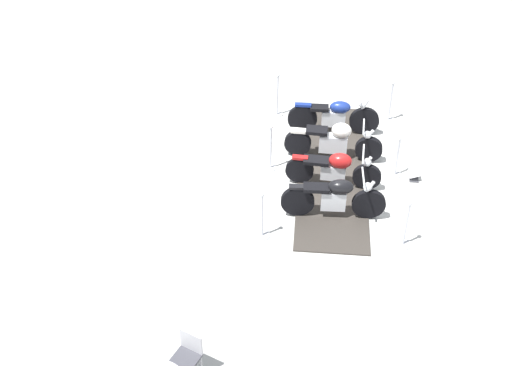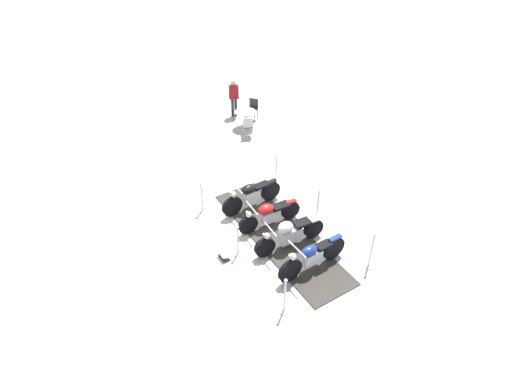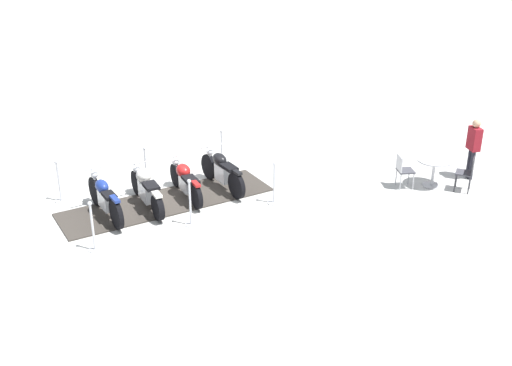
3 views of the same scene
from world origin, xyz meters
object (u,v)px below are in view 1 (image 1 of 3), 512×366
at_px(stanchion_left_mid, 271,153).
at_px(stanchion_right_rear, 390,107).
at_px(motorcycle_cream, 335,141).
at_px(cafe_chair_near_table, 188,354).
at_px(stanchion_right_front, 405,232).
at_px(info_placard, 414,175).
at_px(motorcycle_navy, 335,116).
at_px(stanchion_right_mid, 396,162).
at_px(stanchion_left_rear, 277,100).
at_px(motorcycle_black, 335,197).
at_px(motorcycle_maroon, 335,168).
at_px(stanchion_left_front, 262,222).

xyz_separation_m(stanchion_left_mid, stanchion_right_rear, (0.98, 3.41, -0.05)).
height_order(motorcycle_cream, cafe_chair_near_table, motorcycle_cream).
distance_m(motorcycle_cream, stanchion_right_front, 3.07).
relative_size(info_placard, cafe_chair_near_table, 0.48).
height_order(motorcycle_navy, stanchion_right_mid, motorcycle_navy).
bearing_deg(stanchion_left_rear, info_placard, -1.07).
height_order(motorcycle_black, motorcycle_maroon, motorcycle_black).
bearing_deg(motorcycle_cream, stanchion_right_rear, 55.46).
bearing_deg(stanchion_left_front, stanchion_left_mid, 124.86).
bearing_deg(stanchion_left_front, stanchion_right_mid, 73.95).
distance_m(motorcycle_black, stanchion_left_rear, 4.03).
xyz_separation_m(motorcycle_cream, stanchion_left_mid, (-0.87, -1.22, -0.07)).
bearing_deg(motorcycle_black, motorcycle_maroon, 87.67).
bearing_deg(stanchion_left_rear, motorcycle_navy, 8.33).
bearing_deg(motorcycle_maroon, motorcycle_black, -86.54).
distance_m(stanchion_left_front, stanchion_right_front, 2.76).
distance_m(motorcycle_cream, stanchion_left_mid, 1.50).
relative_size(motorcycle_navy, stanchion_left_mid, 1.57).
height_order(stanchion_right_rear, cafe_chair_near_table, stanchion_right_rear).
bearing_deg(motorcycle_maroon, motorcycle_navy, 93.95).
distance_m(motorcycle_cream, info_placard, 1.89).
bearing_deg(stanchion_left_front, info_placard, 69.46).
distance_m(stanchion_right_rear, stanchion_left_front, 5.26).
bearing_deg(stanchion_right_rear, motorcycle_navy, -117.53).
bearing_deg(motorcycle_maroon, motorcycle_cream, 94.09).
distance_m(stanchion_left_rear, stanchion_right_mid, 3.55).
bearing_deg(stanchion_right_rear, stanchion_right_front, -55.14).
bearing_deg(stanchion_right_rear, motorcycle_cream, -93.05).
distance_m(motorcycle_maroon, stanchion_right_front, 2.19).
bearing_deg(stanchion_right_mid, stanchion_right_rear, 124.86).
xyz_separation_m(stanchion_left_front, stanchion_right_mid, (0.98, 3.41, 0.00)).
relative_size(motorcycle_black, motorcycle_cream, 0.90).
bearing_deg(motorcycle_maroon, info_placard, 18.55).
bearing_deg(stanchion_left_mid, stanchion_left_rear, 124.86).
distance_m(motorcycle_black, cafe_chair_near_table, 4.65).
bearing_deg(stanchion_right_rear, stanchion_left_rear, -145.14).
distance_m(motorcycle_maroon, motorcycle_cream, 1.02).
relative_size(motorcycle_cream, info_placard, 4.62).
height_order(motorcycle_black, stanchion_left_rear, stanchion_left_rear).
bearing_deg(info_placard, stanchion_right_front, -10.65).
xyz_separation_m(motorcycle_navy, stanchion_right_rear, (0.70, 1.35, -0.13)).
distance_m(stanchion_right_rear, cafe_chair_near_table, 8.63).
height_order(stanchion_right_rear, stanchion_left_front, same).
height_order(motorcycle_maroon, stanchion_left_rear, stanchion_left_rear).
relative_size(motorcycle_black, motorcycle_navy, 0.97).
relative_size(motorcycle_cream, stanchion_right_mid, 1.93).
distance_m(motorcycle_cream, stanchion_right_mid, 1.45).
height_order(stanchion_left_rear, stanchion_left_front, stanchion_left_rear).
bearing_deg(motorcycle_black, stanchion_left_rear, 108.52).
bearing_deg(motorcycle_navy, stanchion_right_front, -71.72).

